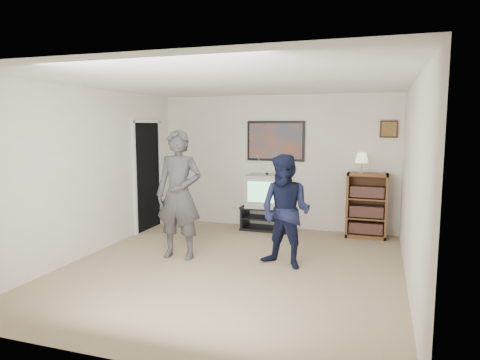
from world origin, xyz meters
The scene contains 13 objects.
room_shell centered at (0.00, 0.35, 1.25)m, with size 4.51×5.00×2.51m.
media_stand centered at (-0.11, 2.23, 0.22)m, with size 0.90×0.51×0.44m.
crt_television centered at (-0.10, 2.23, 0.74)m, with size 0.71×0.60×0.60m, color #9D9E99, non-canonical shape.
bookshelf centered at (1.69, 2.28, 0.56)m, with size 0.68×0.39×1.12m, color brown, non-canonical shape.
table_lamp centered at (1.57, 2.25, 1.30)m, with size 0.23×0.23×0.36m, color beige, non-canonical shape.
person_tall centered at (-0.89, 0.20, 0.94)m, with size 0.69×0.45×1.88m, color #38383B.
person_short centered at (0.68, 0.28, 0.78)m, with size 0.76×0.59×1.56m, color black.
controller_left centered at (-0.92, 0.40, 1.23)m, with size 0.04×0.12×0.04m, color white.
controller_right centered at (0.73, 0.51, 0.98)m, with size 0.03×0.11×0.03m, color white.
poster centered at (0.00, 2.48, 1.65)m, with size 1.10×0.03×0.75m, color black.
air_vent centered at (-0.55, 2.48, 1.95)m, with size 0.28×0.02×0.14m, color white.
small_picture centered at (2.00, 2.48, 1.88)m, with size 0.30×0.03×0.30m, color black.
doorway centered at (-2.23, 1.60, 1.00)m, with size 0.03×0.85×2.00m, color black.
Camera 1 is at (1.88, -5.35, 1.96)m, focal length 32.00 mm.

